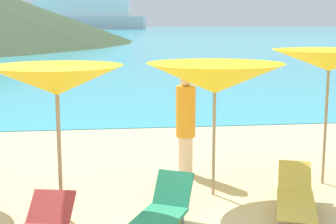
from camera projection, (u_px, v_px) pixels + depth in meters
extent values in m
cube|color=beige|center=(120.00, 119.00, 15.52)|extent=(50.00, 100.00, 0.30)
cube|color=#38B7CC|center=(105.00, 30.00, 228.29)|extent=(650.00, 440.00, 0.02)
cylinder|color=#9E7F59|center=(59.00, 146.00, 7.13)|extent=(0.06, 0.06, 2.12)
cone|color=yellow|center=(57.00, 80.00, 6.96)|extent=(2.01, 2.01, 0.42)
sphere|color=#9E7F59|center=(56.00, 71.00, 6.94)|extent=(0.07, 0.07, 0.07)
cylinder|color=#9E7F59|center=(214.00, 134.00, 8.08)|extent=(0.05, 0.05, 2.06)
cone|color=yellow|center=(215.00, 78.00, 7.92)|extent=(2.21, 2.21, 0.48)
sphere|color=#9E7F59|center=(215.00, 69.00, 7.89)|extent=(0.07, 0.07, 0.07)
cylinder|color=#9E7F59|center=(326.00, 121.00, 8.64)|extent=(0.05, 0.05, 2.27)
cone|color=yellow|center=(329.00, 60.00, 8.46)|extent=(2.09, 2.09, 0.36)
sphere|color=#9E7F59|center=(330.00, 53.00, 8.44)|extent=(0.07, 0.07, 0.07)
cube|color=#268C66|center=(155.00, 222.00, 6.62)|extent=(1.04, 1.29, 0.05)
cube|color=#268C66|center=(173.00, 189.00, 7.25)|extent=(0.64, 0.54, 0.48)
cylinder|color=gray|center=(151.00, 215.00, 7.13)|extent=(0.04, 0.04, 0.17)
cylinder|color=gray|center=(183.00, 220.00, 6.97)|extent=(0.04, 0.04, 0.17)
cube|color=#D8BF4C|center=(296.00, 204.00, 7.16)|extent=(0.93, 1.37, 0.05)
cube|color=#D8BF4C|center=(295.00, 176.00, 7.94)|extent=(0.64, 0.61, 0.39)
cylinder|color=gray|center=(279.00, 222.00, 6.84)|extent=(0.04, 0.04, 0.20)
cylinder|color=gray|center=(279.00, 200.00, 7.69)|extent=(0.04, 0.04, 0.20)
cylinder|color=gray|center=(310.00, 202.00, 7.59)|extent=(0.04, 0.04, 0.20)
cube|color=#A53333|center=(51.00, 208.00, 6.68)|extent=(0.66, 0.56, 0.37)
cylinder|color=beige|center=(185.00, 155.00, 9.31)|extent=(0.27, 0.27, 0.73)
cylinder|color=orange|center=(186.00, 111.00, 9.16)|extent=(0.36, 0.36, 0.95)
sphere|color=beige|center=(186.00, 80.00, 9.06)|extent=(0.24, 0.24, 0.24)
cube|color=silver|center=(82.00, 23.00, 264.22)|extent=(67.44, 24.89, 6.54)
cube|color=white|center=(82.00, 5.00, 262.56)|extent=(50.74, 19.39, 12.46)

